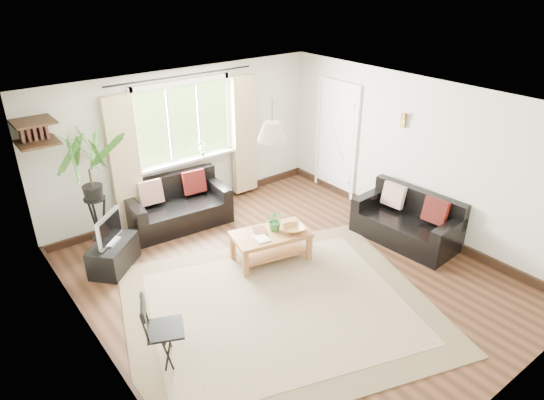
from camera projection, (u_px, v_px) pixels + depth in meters
floor at (290, 280)px, 6.56m from camera, size 5.50×5.50×0.00m
ceiling at (294, 106)px, 5.50m from camera, size 5.50×5.50×0.00m
wall_back at (185, 142)px, 7.98m from camera, size 5.00×0.02×2.40m
wall_front at (501, 314)px, 4.08m from camera, size 5.00×0.02×2.40m
wall_left at (92, 271)px, 4.65m from camera, size 0.02×5.50×2.40m
wall_right at (417, 156)px, 7.40m from camera, size 0.02×5.50×2.40m
rug at (279, 307)px, 6.02m from camera, size 4.47×4.13×0.02m
window at (184, 122)px, 7.80m from camera, size 2.50×0.16×2.16m
door at (336, 140)px, 8.68m from camera, size 0.06×0.96×2.06m
corner_shelf at (35, 132)px, 6.26m from camera, size 0.50×0.50×0.34m
pendant_lamp at (272, 127)px, 5.94m from camera, size 0.36×0.36×0.54m
wall_sconce at (403, 118)px, 7.34m from camera, size 0.12×0.12×0.28m
sofa_back at (178, 204)px, 7.78m from camera, size 1.65×0.93×0.75m
sofa_right at (406, 220)px, 7.33m from camera, size 1.60×0.89×0.73m
coffee_table at (271, 246)px, 6.92m from camera, size 1.18×0.81×0.44m
table_plant at (275, 220)px, 6.83m from camera, size 0.35×0.34×0.31m
bowl at (294, 229)px, 6.84m from camera, size 0.39×0.39×0.08m
book_a at (255, 240)px, 6.63m from camera, size 0.22×0.27×0.02m
book_b at (253, 231)px, 6.83m from camera, size 0.27×0.30×0.02m
tv_stand at (114, 255)px, 6.74m from camera, size 0.85×0.83×0.41m
tv at (109, 228)px, 6.55m from camera, size 0.57×0.54×0.45m
palm_stand at (93, 194)px, 6.87m from camera, size 0.90×0.90×1.83m
folding_chair at (165, 330)px, 5.07m from camera, size 0.55×0.55×0.81m
sill_plant at (202, 149)px, 8.09m from camera, size 0.14×0.10×0.27m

